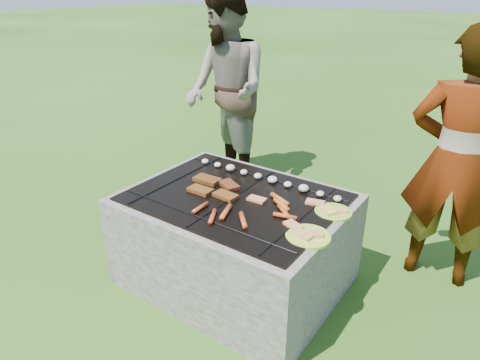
{
  "coord_description": "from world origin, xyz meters",
  "views": [
    {
      "loc": [
        1.34,
        -1.86,
        1.78
      ],
      "look_at": [
        0.0,
        0.05,
        0.7
      ],
      "focal_mm": 32.0,
      "sensor_mm": 36.0,
      "label": 1
    }
  ],
  "objects_px": {
    "cook": "(457,162)",
    "bystander": "(226,91)",
    "fire_pit": "(235,243)",
    "plate_far": "(333,212)",
    "plate_near": "(308,236)"
  },
  "relations": [
    {
      "from": "plate_near",
      "to": "cook",
      "type": "xyz_separation_m",
      "value": [
        0.48,
        0.96,
        0.2
      ]
    },
    {
      "from": "plate_near",
      "to": "cook",
      "type": "distance_m",
      "value": 1.1
    },
    {
      "from": "bystander",
      "to": "cook",
      "type": "bearing_deg",
      "value": 19.44
    },
    {
      "from": "cook",
      "to": "bystander",
      "type": "bearing_deg",
      "value": -19.01
    },
    {
      "from": "plate_near",
      "to": "bystander",
      "type": "height_order",
      "value": "bystander"
    },
    {
      "from": "fire_pit",
      "to": "cook",
      "type": "xyz_separation_m",
      "value": [
        1.04,
        0.82,
        0.52
      ]
    },
    {
      "from": "plate_far",
      "to": "bystander",
      "type": "relative_size",
      "value": 0.15
    },
    {
      "from": "fire_pit",
      "to": "bystander",
      "type": "bearing_deg",
      "value": 128.66
    },
    {
      "from": "cook",
      "to": "fire_pit",
      "type": "bearing_deg",
      "value": 29.95
    },
    {
      "from": "fire_pit",
      "to": "bystander",
      "type": "height_order",
      "value": "bystander"
    },
    {
      "from": "fire_pit",
      "to": "plate_far",
      "type": "distance_m",
      "value": 0.67
    },
    {
      "from": "fire_pit",
      "to": "plate_far",
      "type": "xyz_separation_m",
      "value": [
        0.56,
        0.16,
        0.33
      ]
    },
    {
      "from": "fire_pit",
      "to": "bystander",
      "type": "distance_m",
      "value": 1.66
    },
    {
      "from": "cook",
      "to": "bystander",
      "type": "xyz_separation_m",
      "value": [
        -2.01,
        0.39,
        0.08
      ]
    },
    {
      "from": "fire_pit",
      "to": "bystander",
      "type": "xyz_separation_m",
      "value": [
        -0.96,
        1.2,
        0.6
      ]
    }
  ]
}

